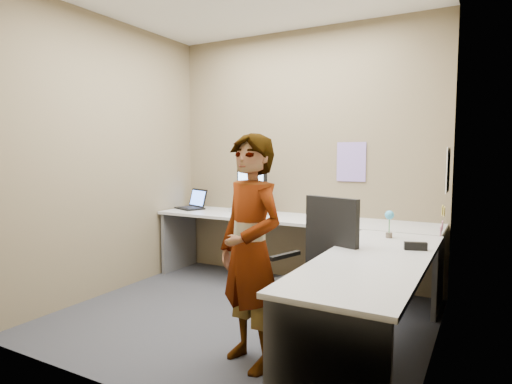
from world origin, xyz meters
The scene contains 20 objects.
ground centered at (0.00, 0.00, 0.00)m, with size 3.00×3.00×0.00m, color #26272B.
wall_back centered at (0.00, 1.30, 1.35)m, with size 3.00×3.00×0.00m, color brown.
wall_right centered at (1.50, 0.00, 1.35)m, with size 2.70×2.70×0.00m, color brown.
wall_left centered at (-1.50, 0.00, 1.35)m, with size 2.70×2.70×0.00m, color brown.
desk centered at (0.44, 0.39, 0.59)m, with size 2.98×2.58×0.73m.
paper_ream centered at (-0.44, 0.94, 0.76)m, with size 0.28×0.21×0.06m, color #B71312.
monitor centered at (-0.44, 0.96, 1.04)m, with size 0.44×0.20×0.43m.
laptop centered at (-1.27, 1.04, 0.79)m, with size 0.40×0.37×0.23m.
trackball_mouse centered at (-0.69, 1.03, 0.76)m, with size 0.12×0.08×0.07m.
origami centered at (-0.26, 0.88, 0.76)m, with size 0.10×0.10×0.06m, color white.
stapler centered at (1.38, 0.02, 0.76)m, with size 0.15×0.04×0.06m, color black.
flower centered at (1.13, 0.37, 0.87)m, with size 0.07×0.07×0.22m.
calendar_purple centered at (0.55, 1.29, 1.30)m, with size 0.30×0.01×0.40m, color #846BB7.
calendar_white centered at (1.49, 0.90, 1.25)m, with size 0.01×0.28×0.38m, color white.
sticky_note_a centered at (1.49, 0.55, 0.95)m, with size 0.01×0.07×0.07m, color #F2E059.
sticky_note_b centered at (1.49, 0.60, 0.82)m, with size 0.01×0.07×0.07m, color pink.
sticky_note_c centered at (1.49, 0.48, 0.80)m, with size 0.01×0.07×0.07m, color pink.
sticky_note_d centered at (1.49, 0.70, 0.92)m, with size 0.01×0.07×0.07m, color #F2E059.
office_chair centered at (0.76, -0.23, 0.43)m, with size 0.61×0.59×1.06m.
person centered at (0.46, -0.65, 0.76)m, with size 0.55×0.36×1.52m, color #999399.
Camera 1 is at (1.80, -3.02, 1.39)m, focal length 30.00 mm.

